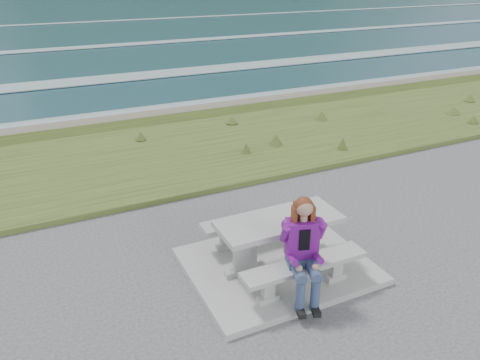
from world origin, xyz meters
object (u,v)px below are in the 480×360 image
at_px(bench_seaward, 256,221).
at_px(bench_landward, 304,269).
at_px(seated_woman, 304,265).
at_px(picnic_table, 279,229).

bearing_deg(bench_seaward, bench_landward, -90.00).
bearing_deg(bench_landward, seated_woman, -128.58).
height_order(bench_seaward, seated_woman, seated_woman).
distance_m(picnic_table, bench_landward, 0.74).
xyz_separation_m(picnic_table, bench_landward, (0.00, -0.70, -0.23)).
bearing_deg(bench_landward, picnic_table, 90.00).
bearing_deg(bench_seaward, picnic_table, -90.00).
relative_size(picnic_table, bench_landward, 1.00).
distance_m(picnic_table, bench_seaward, 0.74).
bearing_deg(picnic_table, bench_landward, -90.00).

